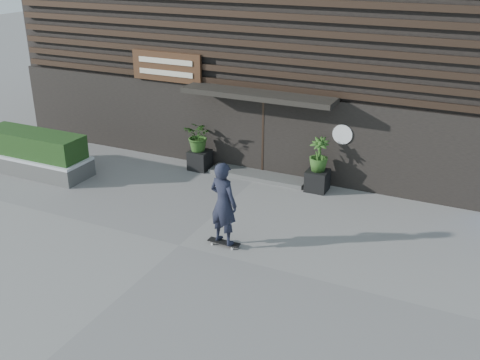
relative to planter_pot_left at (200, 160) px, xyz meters
The scene contains 11 objects.
ground 4.80m from the planter_pot_left, 66.64° to the right, with size 80.00×80.00×0.00m, color gray.
entrance_step 1.93m from the planter_pot_left, ahead, with size 3.00×0.80×0.12m, color #50504E.
planter_pot_left is the anchor object (origin of this frame).
bamboo_left 0.78m from the planter_pot_left, ahead, with size 0.86×0.75×0.96m, color #2D591E.
planter_pot_right 3.80m from the planter_pot_left, ahead, with size 0.60×0.60×0.60m, color black.
bamboo_right 3.88m from the planter_pot_left, ahead, with size 0.54×0.54×0.96m, color #2D591E.
raised_bed 4.98m from the planter_pot_left, 151.64° to the right, with size 3.50×1.20×0.50m, color #4A4A48.
snow_layer 4.98m from the planter_pot_left, 151.64° to the right, with size 3.50×1.20×0.08m, color silver.
hedge 5.02m from the planter_pot_left, 151.64° to the right, with size 3.30×1.00×0.70m, color #1A3A15.
building 6.94m from the planter_pot_left, 71.14° to the left, with size 18.00×11.00×8.00m.
skateboarder 4.93m from the planter_pot_left, 54.29° to the right, with size 0.81×0.63×2.06m.
Camera 1 is at (6.16, -9.67, 6.47)m, focal length 41.86 mm.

